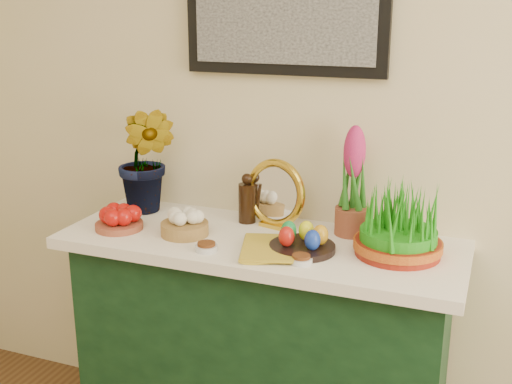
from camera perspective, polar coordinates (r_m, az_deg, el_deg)
sideboard at (r=2.45m, az=0.44°, el=-14.30°), size 1.30×0.45×0.85m
tablecloth at (r=2.25m, az=0.46°, el=-4.54°), size 1.40×0.55×0.04m
hyacinth_green at (r=2.48m, az=-9.76°, el=4.36°), size 0.28×0.24×0.55m
apple_bowl at (r=2.37m, az=-12.10°, el=-2.40°), size 0.20×0.20×0.09m
garlic_basket at (r=2.27m, az=-6.37°, el=-2.87°), size 0.19×0.19×0.09m
vinegar_cruet at (r=2.38m, az=-0.80°, el=-0.79°), size 0.06×0.06×0.19m
mirror at (r=2.32m, az=1.72°, el=-0.19°), size 0.26×0.12×0.25m
book at (r=2.12m, az=-1.28°, el=-4.90°), size 0.22×0.27×0.03m
spice_dish_left at (r=2.13m, az=-4.43°, el=-4.90°), size 0.07×0.07×0.03m
spice_dish_right at (r=2.03m, az=4.03°, el=-6.01°), size 0.07×0.07×0.03m
egg_plate at (r=2.12m, az=4.15°, el=-4.41°), size 0.23×0.23×0.09m
hyacinth_pink at (r=2.25m, az=8.63°, el=0.49°), size 0.12×0.12×0.39m
wheatgrass_sabzeh at (r=2.11m, az=12.60°, el=-2.88°), size 0.29×0.29×0.23m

